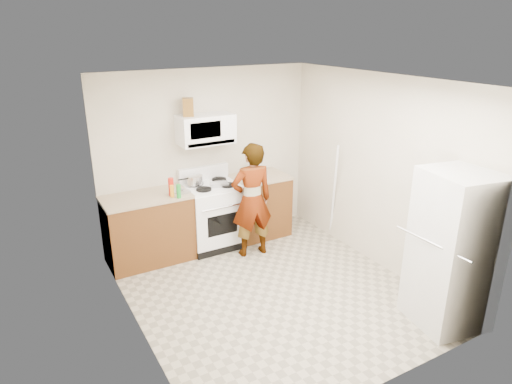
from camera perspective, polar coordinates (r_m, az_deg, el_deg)
floor at (r=5.68m, az=2.01°, el=-12.20°), size 3.60×3.60×0.00m
back_wall at (r=6.63m, az=-5.99°, el=4.40°), size 3.20×0.02×2.50m
right_wall at (r=6.07m, az=15.07°, el=2.31°), size 0.02×3.60×2.50m
cabinet_left at (r=6.31m, az=-13.28°, el=-4.62°), size 1.12×0.62×0.90m
counter_left at (r=6.14m, az=-13.63°, el=-0.65°), size 1.14×0.64×0.03m
cabinet_right at (r=6.93m, az=0.41°, el=-1.79°), size 0.80×0.62×0.90m
counter_right at (r=6.77m, az=0.42°, el=1.88°), size 0.82×0.64×0.03m
gas_range at (r=6.58m, az=-5.46°, el=-2.77°), size 0.76×0.65×1.13m
microwave at (r=6.33m, az=-6.30°, el=7.82°), size 0.76×0.38×0.40m
person at (r=6.19m, az=-0.53°, el=-1.04°), size 0.62×0.44×1.60m
fridge at (r=5.17m, az=23.55°, el=-6.67°), size 0.81×0.81×1.70m
kettle at (r=6.77m, az=-0.34°, el=2.89°), size 0.20×0.20×0.19m
jug at (r=6.18m, az=-8.48°, el=10.46°), size 0.18×0.18×0.24m
saucepan at (r=6.39m, az=-7.67°, el=1.50°), size 0.28×0.28×0.12m
tray at (r=6.36m, az=-4.63°, el=0.97°), size 0.29×0.23×0.05m
bottle_spray at (r=6.04m, az=-10.57°, el=0.64°), size 0.08×0.08×0.24m
bottle_hot_sauce at (r=6.00m, az=-10.45°, el=0.10°), size 0.06×0.06×0.16m
bottle_green_cap at (r=5.95m, az=-9.65°, el=0.10°), size 0.06×0.06×0.18m
pot_lid at (r=6.19m, az=-9.18°, el=0.07°), size 0.23×0.23×0.01m
broom at (r=6.76m, az=9.73°, el=0.02°), size 0.20×0.29×1.47m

